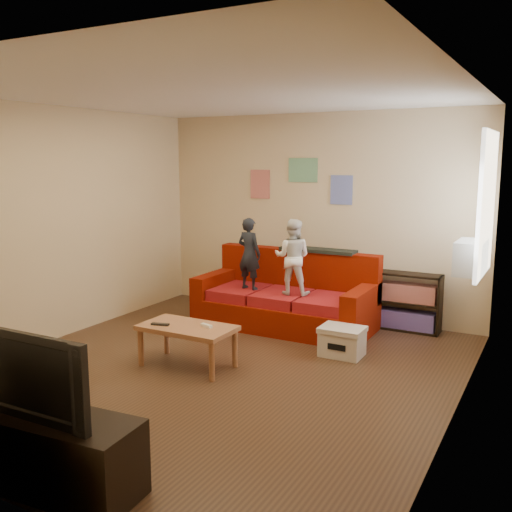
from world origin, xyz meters
The scene contains 17 objects.
room_shell centered at (0.00, 0.00, 1.35)m, with size 4.52×5.02×2.72m.
sofa centered at (-0.08, 1.77, 0.33)m, with size 2.21×1.01×0.97m.
child_a centered at (-0.53, 1.60, 0.92)m, with size 0.33×0.22×0.91m, color black.
child_b centered at (0.07, 1.60, 0.93)m, with size 0.45×0.35×0.92m, color white.
coffee_table centered at (-0.34, -0.03, 0.37)m, with size 0.96×0.53×0.43m.
remote centered at (-0.59, -0.15, 0.44)m, with size 0.19×0.05×0.02m, color black.
game_controller centered at (-0.14, 0.02, 0.45)m, with size 0.14×0.04×0.03m, color white.
bookshelf centered at (1.27, 2.30, 0.32)m, with size 0.90×0.27×0.72m.
window centered at (2.22, 1.65, 1.64)m, with size 0.04×1.08×1.48m, color white.
ac_unit centered at (2.10, 1.65, 1.08)m, with size 0.28×0.55×0.35m, color #B7B2A3.
artwork_left centered at (-0.85, 2.48, 1.75)m, with size 0.30×0.01×0.40m, color #D87266.
artwork_center centered at (-0.20, 2.48, 1.95)m, with size 0.42×0.01×0.32m, color #72B27F.
artwork_right centered at (0.35, 2.48, 1.70)m, with size 0.30×0.01×0.38m, color #727FCC.
file_box centered at (0.93, 1.02, 0.16)m, with size 0.46×0.35×0.32m.
tv_stand centered at (0.11, -2.25, 0.25)m, with size 1.32×0.44×0.49m, color black.
television centered at (0.11, -2.25, 0.77)m, with size 0.98×0.13×0.56m, color black.
tissue centered at (0.88, 1.18, 0.05)m, with size 0.09×0.09×0.09m, color silver.
Camera 1 is at (2.93, -4.59, 2.09)m, focal length 40.00 mm.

